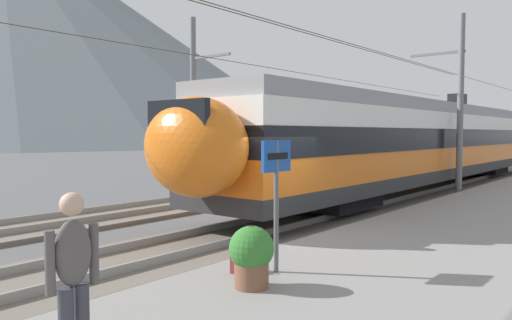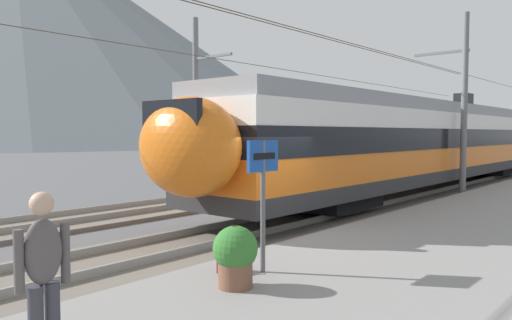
# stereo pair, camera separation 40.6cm
# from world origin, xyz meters

# --- Properties ---
(ground_plane) EXTENTS (400.00, 400.00, 0.00)m
(ground_plane) POSITION_xyz_m (0.00, 0.00, 0.00)
(ground_plane) COLOR #565659
(platform_slab) EXTENTS (120.00, 6.03, 0.35)m
(platform_slab) POSITION_xyz_m (0.00, -3.89, 0.18)
(platform_slab) COLOR gray
(platform_slab) RESTS_ON ground
(track_near) EXTENTS (120.00, 3.00, 0.28)m
(track_near) POSITION_xyz_m (0.00, 1.25, 0.07)
(track_near) COLOR #6B6359
(track_near) RESTS_ON ground
(track_far) EXTENTS (120.00, 3.00, 0.28)m
(track_far) POSITION_xyz_m (0.00, 6.19, 0.07)
(track_far) COLOR #6B6359
(track_far) RESTS_ON ground
(train_near_platform) EXTENTS (28.57, 3.03, 4.27)m
(train_near_platform) POSITION_xyz_m (12.18, 1.25, 2.23)
(train_near_platform) COLOR #2D2D30
(train_near_platform) RESTS_ON track_near
(train_far_track) EXTENTS (33.59, 2.90, 4.27)m
(train_far_track) POSITION_xyz_m (29.10, 6.19, 2.23)
(train_far_track) COLOR #2D2D30
(train_far_track) RESTS_ON track_far
(catenary_mast_mid) EXTENTS (47.22, 2.17, 7.22)m
(catenary_mast_mid) POSITION_xyz_m (11.16, -0.47, 3.82)
(catenary_mast_mid) COLOR slate
(catenary_mast_mid) RESTS_ON ground
(catenary_mast_far_side) EXTENTS (47.22, 2.16, 7.25)m
(catenary_mast_far_side) POSITION_xyz_m (5.08, 7.90, 3.82)
(catenary_mast_far_side) COLOR slate
(catenary_mast_far_side) RESTS_ON ground
(platform_sign) EXTENTS (0.70, 0.08, 2.11)m
(platform_sign) POSITION_xyz_m (-2.67, -2.00, 1.91)
(platform_sign) COLOR #59595B
(platform_sign) RESTS_ON platform_slab
(passenger_walking) EXTENTS (0.53, 0.22, 1.69)m
(passenger_walking) POSITION_xyz_m (-6.53, -2.56, 1.30)
(passenger_walking) COLOR #383842
(passenger_walking) RESTS_ON platform_slab
(handbag_near_sign) EXTENTS (0.32, 0.18, 0.41)m
(handbag_near_sign) POSITION_xyz_m (-3.05, -1.57, 0.50)
(handbag_near_sign) COLOR maroon
(handbag_near_sign) RESTS_ON platform_slab
(potted_plant_platform_edge) EXTENTS (0.65, 0.65, 0.90)m
(potted_plant_platform_edge) POSITION_xyz_m (-3.54, -2.21, 0.86)
(potted_plant_platform_edge) COLOR brown
(potted_plant_platform_edge) RESTS_ON platform_slab
(mountain_central_peak) EXTENTS (191.34, 191.34, 66.20)m
(mountain_central_peak) POSITION_xyz_m (57.77, 145.50, 33.10)
(mountain_central_peak) COLOR slate
(mountain_central_peak) RESTS_ON ground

